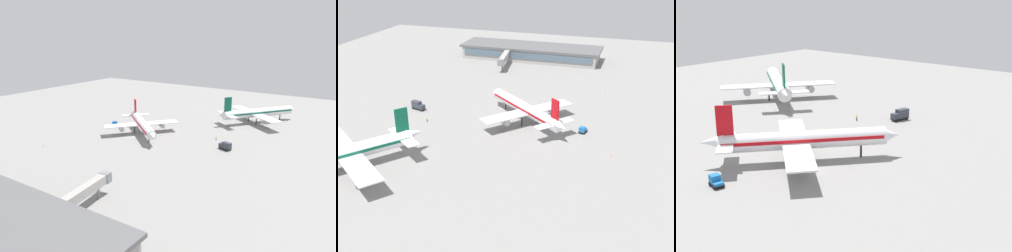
% 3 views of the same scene
% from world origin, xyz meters
% --- Properties ---
extents(ground, '(288.00, 288.00, 0.00)m').
position_xyz_m(ground, '(0.00, 0.00, 0.00)').
color(ground, gray).
extents(terminal_building, '(74.57, 21.47, 7.43)m').
position_xyz_m(terminal_building, '(23.03, -77.94, 3.78)').
color(terminal_building, '#9E9993').
rests_on(terminal_building, ground).
extents(airplane_at_gate, '(35.47, 41.90, 15.00)m').
position_xyz_m(airplane_at_gate, '(41.09, 56.66, 5.45)').
color(airplane_at_gate, white).
rests_on(airplane_at_gate, ground).
extents(airplane_taxiing, '(36.97, 33.26, 13.65)m').
position_xyz_m(airplane_taxiing, '(2.18, 6.63, 4.96)').
color(airplane_taxiing, white).
rests_on(airplane_taxiing, ground).
extents(catering_truck, '(5.91, 3.43, 3.30)m').
position_xyz_m(catering_truck, '(44.72, 7.87, 1.70)').
color(catering_truck, black).
rests_on(catering_truck, ground).
extents(baggage_tug, '(2.83, 3.55, 2.30)m').
position_xyz_m(baggage_tug, '(-18.69, 9.84, 1.16)').
color(baggage_tug, black).
rests_on(baggage_tug, ground).
extents(ground_crew_worker, '(0.41, 0.58, 1.67)m').
position_xyz_m(ground_crew_worker, '(35.93, 17.38, 0.85)').
color(ground_crew_worker, '#1E2338').
rests_on(ground_crew_worker, ground).
extents(jet_bridge, '(6.06, 21.69, 6.74)m').
position_xyz_m(jet_bridge, '(31.52, -57.10, 5.14)').
color(jet_bridge, '#9E9993').
rests_on(jet_bridge, ground).
extents(safety_cone_near_gate, '(0.44, 0.44, 0.60)m').
position_xyz_m(safety_cone_near_gate, '(-21.79, -31.71, 0.30)').
color(safety_cone_near_gate, '#EA590C').
rests_on(safety_cone_near_gate, ground).
extents(safety_cone_mid_apron, '(0.44, 0.44, 0.60)m').
position_xyz_m(safety_cone_mid_apron, '(-29.46, 23.98, 0.30)').
color(safety_cone_mid_apron, '#EA590C').
rests_on(safety_cone_mid_apron, ground).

